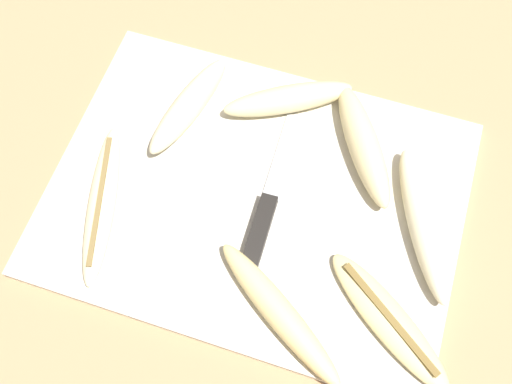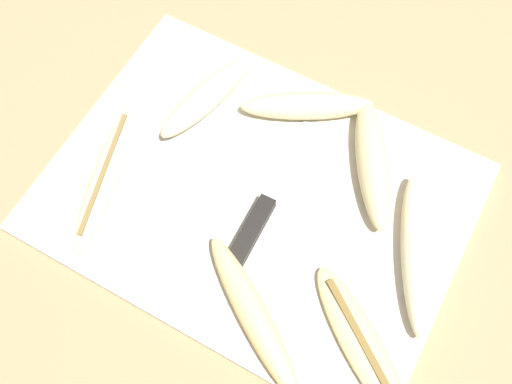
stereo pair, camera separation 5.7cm
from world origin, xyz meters
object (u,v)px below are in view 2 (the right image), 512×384
object	(u,v)px
banana_golden_short	(253,315)
banana_cream_curved	(105,176)
banana_pale_long	(208,96)
banana_ripe_center	(373,164)
knife	(258,220)
banana_bright_far	(417,253)
banana_soft_right	(308,106)
banana_spotted_left	(361,343)

from	to	relation	value
banana_golden_short	banana_cream_curved	xyz separation A→B (m)	(-0.24, 0.06, -0.00)
banana_pale_long	banana_ripe_center	bearing A→B (deg)	3.50
knife	banana_bright_far	world-z (taller)	banana_bright_far
banana_pale_long	banana_cream_curved	bearing A→B (deg)	-108.72
banana_cream_curved	banana_bright_far	distance (m)	0.38
banana_ripe_center	banana_golden_short	world-z (taller)	banana_ripe_center
banana_soft_right	banana_cream_curved	bearing A→B (deg)	-129.98
banana_cream_curved	banana_soft_right	size ratio (longest dim) A/B	1.26
knife	banana_pale_long	xyz separation A→B (m)	(-0.14, 0.11, 0.01)
banana_pale_long	banana_bright_far	distance (m)	0.32
banana_ripe_center	banana_pale_long	bearing A→B (deg)	-176.50
knife	banana_bright_far	size ratio (longest dim) A/B	1.16
banana_pale_long	banana_cream_curved	distance (m)	0.16
knife	banana_cream_curved	world-z (taller)	banana_cream_curved
knife	banana_soft_right	size ratio (longest dim) A/B	1.35
knife	banana_bright_far	distance (m)	0.19
knife	banana_golden_short	xyz separation A→B (m)	(0.05, -0.10, 0.01)
banana_ripe_center	banana_cream_curved	distance (m)	0.33
banana_pale_long	banana_ripe_center	world-z (taller)	banana_pale_long
knife	banana_spotted_left	distance (m)	0.18
knife	banana_cream_curved	xyz separation A→B (m)	(-0.19, -0.04, 0.00)
knife	banana_cream_curved	size ratio (longest dim) A/B	1.07
banana_spotted_left	banana_soft_right	xyz separation A→B (m)	(-0.18, 0.24, 0.01)
banana_pale_long	banana_golden_short	world-z (taller)	banana_pale_long
banana_cream_curved	banana_bright_far	xyz separation A→B (m)	(0.37, 0.09, 0.01)
banana_pale_long	banana_soft_right	size ratio (longest dim) A/B	1.01
banana_ripe_center	banana_cream_curved	xyz separation A→B (m)	(-0.28, -0.17, -0.01)
knife	banana_soft_right	bearing A→B (deg)	94.23
banana_pale_long	banana_soft_right	bearing A→B (deg)	22.50
knife	banana_pale_long	size ratio (longest dim) A/B	1.34
banana_ripe_center	banana_bright_far	distance (m)	0.12
banana_spotted_left	banana_bright_far	xyz separation A→B (m)	(0.01, 0.12, 0.01)
banana_ripe_center	banana_soft_right	bearing A→B (deg)	161.37
knife	banana_soft_right	xyz separation A→B (m)	(-0.02, 0.16, 0.01)
banana_spotted_left	banana_bright_far	size ratio (longest dim) A/B	0.92
banana_pale_long	banana_soft_right	distance (m)	0.13
banana_golden_short	banana_bright_far	size ratio (longest dim) A/B	0.96
banana_golden_short	banana_spotted_left	world-z (taller)	banana_golden_short
banana_pale_long	banana_bright_far	bearing A→B (deg)	-11.77
banana_pale_long	banana_soft_right	world-z (taller)	banana_pale_long
banana_ripe_center	banana_bright_far	size ratio (longest dim) A/B	0.89
banana_spotted_left	knife	bearing A→B (deg)	156.63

